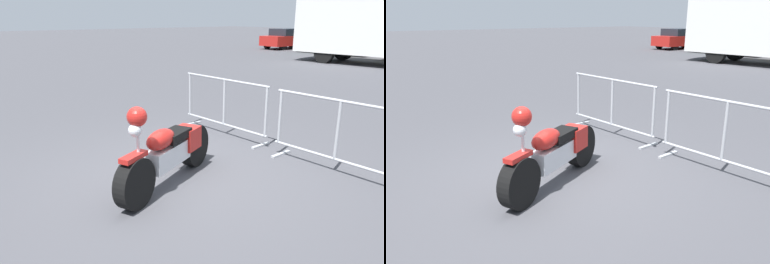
# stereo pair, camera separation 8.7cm
# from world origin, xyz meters

# --- Properties ---
(ground_plane) EXTENTS (120.00, 120.00, 0.00)m
(ground_plane) POSITION_xyz_m (0.00, 0.00, 0.00)
(ground_plane) COLOR #424247
(motorcycle) EXTENTS (1.02, 2.01, 1.20)m
(motorcycle) POSITION_xyz_m (0.08, -0.27, 0.46)
(motorcycle) COLOR black
(motorcycle) RESTS_ON ground
(crowd_barrier_near) EXTENTS (2.07, 0.51, 1.07)m
(crowd_barrier_near) POSITION_xyz_m (-1.08, 1.82, 0.55)
(crowd_barrier_near) COLOR #9EA0A5
(crowd_barrier_near) RESTS_ON ground
(crowd_barrier_far) EXTENTS (2.07, 0.51, 1.07)m
(crowd_barrier_far) POSITION_xyz_m (1.24, 1.82, 0.55)
(crowd_barrier_far) COLOR #9EA0A5
(crowd_barrier_far) RESTS_ON ground
(box_truck) EXTENTS (7.83, 2.76, 2.98)m
(box_truck) POSITION_xyz_m (-4.79, 14.54, 1.64)
(box_truck) COLOR silver
(box_truck) RESTS_ON ground
(parked_car_red) EXTENTS (1.74, 4.05, 1.36)m
(parked_car_red) POSITION_xyz_m (-12.95, 18.99, 0.69)
(parked_car_red) COLOR #B21E19
(parked_car_red) RESTS_ON ground
(parked_car_green) EXTENTS (1.90, 4.42, 1.48)m
(parked_car_green) POSITION_xyz_m (-10.09, 19.39, 0.75)
(parked_car_green) COLOR #236B38
(parked_car_green) RESTS_ON ground
(parked_car_tan) EXTENTS (1.75, 4.07, 1.37)m
(parked_car_tan) POSITION_xyz_m (-7.24, 19.23, 0.69)
(parked_car_tan) COLOR tan
(parked_car_tan) RESTS_ON ground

